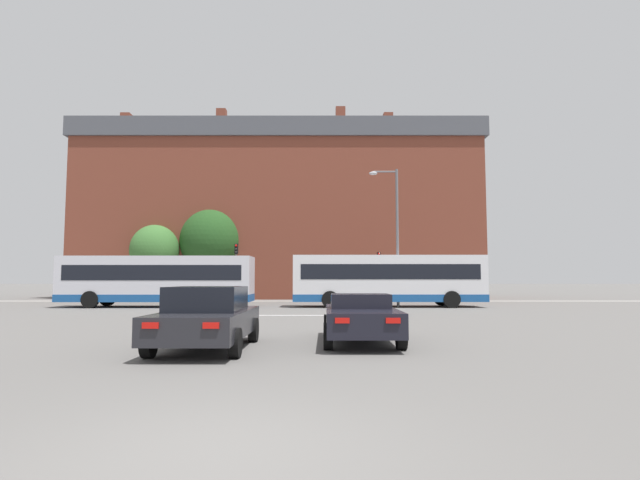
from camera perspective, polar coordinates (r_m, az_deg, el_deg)
The scene contains 15 objects.
ground_plane at distance 5.28m, azimuth -11.64°, elevation -22.71°, with size 400.00×400.00×0.00m, color #605E5B.
stop_line_strip at distance 23.48m, azimuth -2.35°, elevation -8.59°, with size 7.77×0.30×0.01m, color silver.
far_pavement at distance 38.88m, azimuth -1.37°, elevation -7.00°, with size 68.64×2.50×0.01m, color gray.
brick_civic_building at distance 48.43m, azimuth -4.36°, elevation 2.89°, with size 36.57×12.16×17.91m.
car_saloon_left at distance 12.39m, azimuth -12.65°, elevation -8.62°, with size 2.07×4.54×1.49m.
car_roadster_right at distance 13.42m, azimuth 4.74°, elevation -8.81°, with size 1.99×4.55×1.27m.
bus_crossing_lead at distance 30.97m, azimuth 7.86°, elevation -4.48°, with size 11.57×2.71×3.13m.
bus_crossing_trailing at distance 31.99m, azimuth -17.93°, elevation -4.36°, with size 11.47×2.66×3.07m.
traffic_light_far_left at distance 39.03m, azimuth -9.47°, elevation -2.58°, with size 0.26×0.31×4.43m.
traffic_light_far_right at distance 38.14m, azimuth 6.84°, elevation -3.19°, with size 0.26×0.31×3.76m.
street_lamp_junction at distance 30.65m, azimuth 8.46°, elevation 1.76°, with size 1.77×0.36×8.42m.
pedestrian_waiting at distance 39.34m, azimuth 5.04°, elevation -5.54°, with size 0.43×0.28×1.67m.
pedestrian_walking_east at distance 39.54m, azimuth -0.56°, elevation -5.46°, with size 0.42×0.27×1.76m.
tree_by_building at distance 44.05m, azimuth -18.28°, elevation -1.12°, with size 4.04×4.04×6.27m.
tree_kerbside at distance 44.27m, azimuth -12.17°, elevation -0.18°, with size 5.50×5.50×7.86m.
Camera 1 is at (0.99, -4.92, 1.65)m, focal length 28.00 mm.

